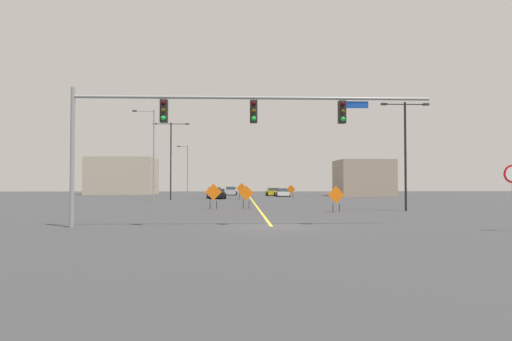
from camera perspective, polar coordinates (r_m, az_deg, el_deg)
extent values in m
plane|color=#38383A|center=(20.53, 2.02, -7.25)|extent=(170.52, 170.52, 0.00)
cube|color=yellow|center=(67.79, -0.91, -3.31)|extent=(0.16, 94.73, 0.01)
cylinder|color=gray|center=(21.79, -22.65, 1.62)|extent=(0.20, 0.20, 6.40)
cylinder|color=gray|center=(20.77, -0.31, 9.37)|extent=(16.56, 0.14, 0.14)
cube|color=black|center=(20.94, -11.81, 7.52)|extent=(0.34, 0.32, 1.05)
sphere|color=#3A0503|center=(20.83, -11.89, 8.54)|extent=(0.22, 0.22, 0.22)
sphere|color=#3C3106|center=(20.77, -11.89, 7.59)|extent=(0.22, 0.22, 0.22)
sphere|color=green|center=(20.72, -11.90, 6.64)|extent=(0.22, 0.22, 0.22)
cube|color=black|center=(20.65, -0.31, 7.61)|extent=(0.34, 0.32, 1.05)
sphere|color=#3A0503|center=(20.55, -0.30, 8.65)|extent=(0.22, 0.22, 0.22)
sphere|color=#3C3106|center=(20.49, -0.30, 7.69)|extent=(0.22, 0.22, 0.22)
sphere|color=green|center=(20.43, -0.30, 6.72)|extent=(0.22, 0.22, 0.22)
cube|color=black|center=(21.19, 11.04, 7.40)|extent=(0.34, 0.32, 1.05)
sphere|color=#3A0503|center=(21.09, 11.14, 8.41)|extent=(0.22, 0.22, 0.22)
sphere|color=#3C3106|center=(21.03, 11.15, 7.47)|extent=(0.22, 0.22, 0.22)
sphere|color=green|center=(20.98, 11.15, 6.53)|extent=(0.22, 0.22, 0.22)
cube|color=#1447B7|center=(21.42, 12.87, 8.28)|extent=(1.10, 0.03, 0.32)
cylinder|color=black|center=(33.54, 18.74, 1.74)|extent=(0.16, 0.16, 7.85)
cylinder|color=black|center=(33.70, 17.46, 8.17)|extent=(1.53, 0.08, 0.08)
cube|color=#262628|center=(33.46, 16.21, 8.24)|extent=(0.44, 0.24, 0.14)
cylinder|color=black|center=(34.24, 19.89, 8.04)|extent=(1.53, 0.08, 0.08)
cube|color=#262628|center=(34.53, 21.08, 7.97)|extent=(0.44, 0.24, 0.14)
cylinder|color=black|center=(53.73, -10.95, 1.20)|extent=(0.16, 0.16, 9.25)
cylinder|color=black|center=(54.29, -11.94, 5.92)|extent=(1.95, 0.08, 0.08)
cube|color=#262628|center=(54.46, -12.96, 5.90)|extent=(0.44, 0.24, 0.14)
cylinder|color=black|center=(53.99, -9.89, 5.95)|extent=(1.95, 0.08, 0.08)
cube|color=#262628|center=(53.87, -8.86, 5.96)|extent=(0.44, 0.24, 0.14)
cylinder|color=gray|center=(49.13, -13.07, 1.90)|extent=(0.16, 0.16, 9.99)
cylinder|color=gray|center=(49.87, -14.23, 7.46)|extent=(2.11, 0.08, 0.08)
cube|color=#262628|center=(50.10, -15.42, 7.42)|extent=(0.44, 0.24, 0.14)
cylinder|color=gray|center=(68.76, -8.83, -0.02)|extent=(0.16, 0.16, 7.80)
cylinder|color=gray|center=(69.05, -9.38, 3.09)|extent=(1.37, 0.08, 0.08)
cube|color=#262628|center=(69.14, -9.95, 3.09)|extent=(0.44, 0.24, 0.14)
cube|color=orange|center=(34.83, -1.28, -2.91)|extent=(1.18, 0.18, 1.19)
cylinder|color=black|center=(34.83, -1.66, -4.43)|extent=(0.05, 0.05, 0.61)
cylinder|color=black|center=(34.89, -0.90, -4.42)|extent=(0.05, 0.05, 0.61)
cube|color=orange|center=(57.29, 4.55, -2.43)|extent=(1.12, 0.32, 1.15)
cylinder|color=black|center=(57.34, 4.33, -3.32)|extent=(0.05, 0.05, 0.60)
cylinder|color=black|center=(57.28, 4.77, -3.32)|extent=(0.05, 0.05, 0.60)
cube|color=orange|center=(52.31, -1.85, -2.33)|extent=(1.29, 0.10, 1.29)
cylinder|color=black|center=(52.35, -2.13, -3.44)|extent=(0.05, 0.05, 0.70)
cylinder|color=black|center=(52.33, -1.58, -3.44)|extent=(0.05, 0.05, 0.70)
cube|color=orange|center=(34.42, -5.52, -2.78)|extent=(1.30, 0.20, 1.31)
cylinder|color=black|center=(34.44, -5.95, -4.43)|extent=(0.05, 0.05, 0.64)
cylinder|color=black|center=(34.47, -5.10, -4.43)|extent=(0.05, 0.05, 0.64)
cube|color=orange|center=(30.98, 10.31, -3.11)|extent=(1.20, 0.34, 1.23)
cylinder|color=black|center=(30.91, 9.92, -4.81)|extent=(0.05, 0.05, 0.56)
cylinder|color=black|center=(31.13, 10.71, -4.78)|extent=(0.05, 0.05, 0.56)
cube|color=gold|center=(70.15, 2.21, -2.88)|extent=(1.95, 4.33, 0.61)
cube|color=#333D47|center=(69.93, 2.23, -2.44)|extent=(1.73, 2.18, 0.47)
cylinder|color=black|center=(71.75, 2.84, -2.97)|extent=(0.23, 0.64, 0.64)
cylinder|color=black|center=(71.58, 1.35, -2.97)|extent=(0.23, 0.64, 0.64)
cylinder|color=black|center=(68.75, 3.11, -3.03)|extent=(0.23, 0.64, 0.64)
cylinder|color=black|center=(68.58, 1.55, -3.03)|extent=(0.23, 0.64, 0.64)
cube|color=#B7BABF|center=(73.57, -3.25, -2.77)|extent=(1.75, 4.10, 0.74)
cube|color=#333D47|center=(73.76, -3.25, -2.29)|extent=(1.56, 2.40, 0.49)
cylinder|color=black|center=(72.18, -3.96, -2.96)|extent=(0.23, 0.64, 0.64)
cylinder|color=black|center=(72.12, -2.61, -2.96)|extent=(0.23, 0.64, 0.64)
cylinder|color=black|center=(75.03, -3.87, -2.91)|extent=(0.23, 0.64, 0.64)
cylinder|color=black|center=(74.98, -2.57, -2.91)|extent=(0.23, 0.64, 0.64)
cube|color=black|center=(56.68, -4.95, -3.17)|extent=(1.96, 4.36, 0.63)
cube|color=#333D47|center=(56.89, -4.94, -2.60)|extent=(1.73, 2.20, 0.49)
cylinder|color=black|center=(55.21, -5.97, -3.37)|extent=(0.23, 0.64, 0.64)
cylinder|color=black|center=(55.16, -4.02, -3.37)|extent=(0.23, 0.64, 0.64)
cylinder|color=black|center=(58.23, -5.83, -3.28)|extent=(0.23, 0.64, 0.64)
cylinder|color=black|center=(58.18, -3.98, -3.28)|extent=(0.23, 0.64, 0.64)
cube|color=white|center=(66.30, 3.41, -2.97)|extent=(2.00, 4.04, 0.56)
cube|color=#333D47|center=(66.09, 3.43, -2.52)|extent=(1.76, 2.37, 0.48)
cylinder|color=black|center=(67.81, 4.06, -3.04)|extent=(0.24, 0.65, 0.64)
cylinder|color=black|center=(67.58, 2.47, -3.05)|extent=(0.24, 0.65, 0.64)
cylinder|color=black|center=(65.04, 4.39, -3.10)|extent=(0.24, 0.65, 0.64)
cylinder|color=black|center=(64.81, 2.73, -3.11)|extent=(0.24, 0.65, 0.64)
cube|color=#1E389E|center=(59.92, -5.38, -3.03)|extent=(1.89, 3.97, 0.73)
cube|color=#333D47|center=(60.10, -5.37, -2.42)|extent=(1.65, 2.01, 0.54)
cylinder|color=black|center=(58.59, -6.29, -3.26)|extent=(0.24, 0.65, 0.64)
cylinder|color=black|center=(58.54, -4.55, -3.27)|extent=(0.24, 0.65, 0.64)
cylinder|color=black|center=(61.33, -6.18, -3.19)|extent=(0.24, 0.65, 0.64)
cylinder|color=black|center=(61.28, -4.51, -3.20)|extent=(0.24, 0.65, 0.64)
cube|color=gray|center=(69.95, 13.69, -0.96)|extent=(8.00, 7.74, 5.53)
cube|color=#B2A893|center=(81.61, -16.86, -0.69)|extent=(11.26, 8.26, 6.48)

